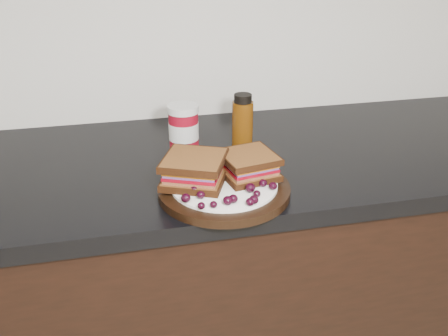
# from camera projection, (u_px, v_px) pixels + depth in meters

# --- Properties ---
(base_cabinets) EXTENTS (3.96, 0.58, 0.86)m
(base_cabinets) POSITION_uv_depth(u_px,v_px,m) (186.00, 309.00, 1.42)
(base_cabinets) COLOR black
(base_cabinets) RESTS_ON ground_plane
(countertop) EXTENTS (3.98, 0.60, 0.04)m
(countertop) POSITION_uv_depth(u_px,v_px,m) (180.00, 167.00, 1.22)
(countertop) COLOR black
(countertop) RESTS_ON base_cabinets
(plate) EXTENTS (0.28, 0.28, 0.02)m
(plate) POSITION_uv_depth(u_px,v_px,m) (224.00, 190.00, 1.06)
(plate) COLOR black
(plate) RESTS_ON countertop
(sandwich_left) EXTENTS (0.16, 0.16, 0.06)m
(sandwich_left) POSITION_uv_depth(u_px,v_px,m) (194.00, 170.00, 1.04)
(sandwich_left) COLOR brown
(sandwich_left) RESTS_ON plate
(sandwich_right) EXTENTS (0.13, 0.13, 0.05)m
(sandwich_right) POSITION_uv_depth(u_px,v_px,m) (248.00, 165.00, 1.07)
(sandwich_right) COLOR brown
(sandwich_right) RESTS_ON plate
(grape_0) EXTENTS (0.02, 0.02, 0.02)m
(grape_0) POSITION_uv_depth(u_px,v_px,m) (186.00, 198.00, 0.98)
(grape_0) COLOR black
(grape_0) RESTS_ON plate
(grape_1) EXTENTS (0.02, 0.02, 0.02)m
(grape_1) POSITION_uv_depth(u_px,v_px,m) (201.00, 195.00, 0.99)
(grape_1) COLOR black
(grape_1) RESTS_ON plate
(grape_2) EXTENTS (0.02, 0.02, 0.01)m
(grape_2) POSITION_uv_depth(u_px,v_px,m) (201.00, 206.00, 0.95)
(grape_2) COLOR black
(grape_2) RESTS_ON plate
(grape_3) EXTENTS (0.01, 0.01, 0.01)m
(grape_3) POSITION_uv_depth(u_px,v_px,m) (214.00, 204.00, 0.96)
(grape_3) COLOR black
(grape_3) RESTS_ON plate
(grape_4) EXTENTS (0.02, 0.02, 0.02)m
(grape_4) POSITION_uv_depth(u_px,v_px,m) (228.00, 201.00, 0.97)
(grape_4) COLOR black
(grape_4) RESTS_ON plate
(grape_5) EXTENTS (0.02, 0.02, 0.02)m
(grape_5) POSITION_uv_depth(u_px,v_px,m) (233.00, 199.00, 0.97)
(grape_5) COLOR black
(grape_5) RESTS_ON plate
(grape_6) EXTENTS (0.02, 0.02, 0.02)m
(grape_6) POSITION_uv_depth(u_px,v_px,m) (250.00, 202.00, 0.96)
(grape_6) COLOR black
(grape_6) RESTS_ON plate
(grape_7) EXTENTS (0.02, 0.02, 0.02)m
(grape_7) POSITION_uv_depth(u_px,v_px,m) (254.00, 200.00, 0.97)
(grape_7) COLOR black
(grape_7) RESTS_ON plate
(grape_8) EXTENTS (0.02, 0.02, 0.01)m
(grape_8) POSITION_uv_depth(u_px,v_px,m) (257.00, 194.00, 0.99)
(grape_8) COLOR black
(grape_8) RESTS_ON plate
(grape_9) EXTENTS (0.02, 0.02, 0.02)m
(grape_9) POSITION_uv_depth(u_px,v_px,m) (250.00, 188.00, 1.01)
(grape_9) COLOR black
(grape_9) RESTS_ON plate
(grape_10) EXTENTS (0.02, 0.02, 0.02)m
(grape_10) POSITION_uv_depth(u_px,v_px,m) (273.00, 186.00, 1.02)
(grape_10) COLOR black
(grape_10) RESTS_ON plate
(grape_11) EXTENTS (0.02, 0.02, 0.02)m
(grape_11) POSITION_uv_depth(u_px,v_px,m) (263.00, 183.00, 1.03)
(grape_11) COLOR black
(grape_11) RESTS_ON plate
(grape_12) EXTENTS (0.02, 0.02, 0.01)m
(grape_12) POSITION_uv_depth(u_px,v_px,m) (263.00, 178.00, 1.06)
(grape_12) COLOR black
(grape_12) RESTS_ON plate
(grape_13) EXTENTS (0.02, 0.02, 0.02)m
(grape_13) POSITION_uv_depth(u_px,v_px,m) (258.00, 169.00, 1.09)
(grape_13) COLOR black
(grape_13) RESTS_ON plate
(grape_14) EXTENTS (0.02, 0.02, 0.01)m
(grape_14) POSITION_uv_depth(u_px,v_px,m) (254.00, 171.00, 1.08)
(grape_14) COLOR black
(grape_14) RESTS_ON plate
(grape_15) EXTENTS (0.02, 0.02, 0.02)m
(grape_15) POSITION_uv_depth(u_px,v_px,m) (239.00, 171.00, 1.08)
(grape_15) COLOR black
(grape_15) RESTS_ON plate
(grape_16) EXTENTS (0.02, 0.02, 0.01)m
(grape_16) POSITION_uv_depth(u_px,v_px,m) (190.00, 171.00, 1.09)
(grape_16) COLOR black
(grape_16) RESTS_ON plate
(grape_17) EXTENTS (0.02, 0.02, 0.02)m
(grape_17) POSITION_uv_depth(u_px,v_px,m) (191.00, 174.00, 1.07)
(grape_17) COLOR black
(grape_17) RESTS_ON plate
(grape_18) EXTENTS (0.02, 0.02, 0.02)m
(grape_18) POSITION_uv_depth(u_px,v_px,m) (181.00, 179.00, 1.05)
(grape_18) COLOR black
(grape_18) RESTS_ON plate
(grape_19) EXTENTS (0.02, 0.02, 0.02)m
(grape_19) POSITION_uv_depth(u_px,v_px,m) (184.00, 181.00, 1.04)
(grape_19) COLOR black
(grape_19) RESTS_ON plate
(grape_20) EXTENTS (0.02, 0.02, 0.02)m
(grape_20) POSITION_uv_depth(u_px,v_px,m) (195.00, 190.00, 1.00)
(grape_20) COLOR black
(grape_20) RESTS_ON plate
(grape_21) EXTENTS (0.02, 0.02, 0.01)m
(grape_21) POSITION_uv_depth(u_px,v_px,m) (199.00, 178.00, 1.06)
(grape_21) COLOR black
(grape_21) RESTS_ON plate
(grape_22) EXTENTS (0.02, 0.02, 0.01)m
(grape_22) POSITION_uv_depth(u_px,v_px,m) (199.00, 181.00, 1.05)
(grape_22) COLOR black
(grape_22) RESTS_ON plate
(grape_23) EXTENTS (0.02, 0.02, 0.02)m
(grape_23) POSITION_uv_depth(u_px,v_px,m) (178.00, 183.00, 1.03)
(grape_23) COLOR black
(grape_23) RESTS_ON plate
(condiment_jar) EXTENTS (0.10, 0.10, 0.12)m
(condiment_jar) POSITION_uv_depth(u_px,v_px,m) (184.00, 127.00, 1.25)
(condiment_jar) COLOR maroon
(condiment_jar) RESTS_ON countertop
(oil_bottle) EXTENTS (0.07, 0.07, 0.15)m
(oil_bottle) POSITION_uv_depth(u_px,v_px,m) (242.00, 123.00, 1.24)
(oil_bottle) COLOR #542C08
(oil_bottle) RESTS_ON countertop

